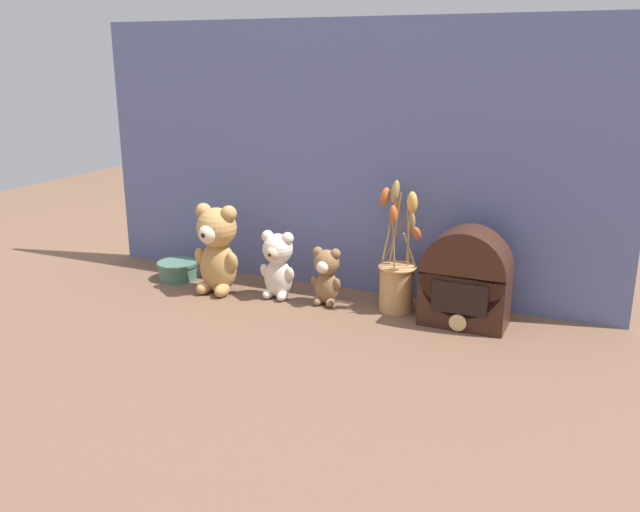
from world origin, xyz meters
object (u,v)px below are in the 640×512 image
Objects in this scene: teddy_bear_large at (217,247)px; teddy_bear_medium at (278,263)px; teddy_bear_small at (326,275)px; decorative_tin_tall at (178,270)px; vintage_radio at (466,281)px; flower_vase at (397,275)px.

teddy_bear_large is 0.17m from teddy_bear_medium.
teddy_bear_small is (0.14, 0.01, -0.02)m from teddy_bear_medium.
teddy_bear_small is 0.47m from decorative_tin_tall.
vintage_radio reaches higher than decorative_tin_tall.
teddy_bear_small is 0.18m from flower_vase.
flower_vase reaches higher than teddy_bear_small.
flower_vase is (0.48, 0.07, -0.03)m from teddy_bear_large.
teddy_bear_large is at bearing -171.34° from flower_vase.
vintage_radio reaches higher than teddy_bear_small.
teddy_bear_medium is 0.77× the size of vintage_radio.
teddy_bear_medium is 1.57× the size of decorative_tin_tall.
teddy_bear_medium is 0.55× the size of flower_vase.
teddy_bear_medium is (0.17, 0.03, -0.03)m from teddy_bear_large.
flower_vase is at bearing 172.27° from vintage_radio.
teddy_bear_medium is at bearing -3.12° from decorative_tin_tall.
vintage_radio is (0.66, 0.05, -0.02)m from teddy_bear_large.
teddy_bear_large is 1.03× the size of vintage_radio.
flower_vase reaches higher than decorative_tin_tall.
flower_vase is at bearing 11.39° from teddy_bear_small.
teddy_bear_medium reaches higher than teddy_bear_small.
teddy_bear_medium is 0.49m from vintage_radio.
teddy_bear_large is 1.61× the size of teddy_bear_small.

